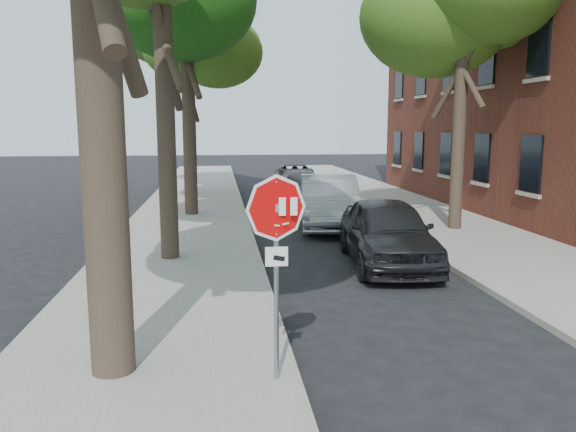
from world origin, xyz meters
name	(u,v)px	position (x,y,z in m)	size (l,w,h in m)	color
ground	(330,384)	(0.00, 0.00, 0.00)	(120.00, 120.00, 0.00)	black
sidewalk_left	(186,225)	(-2.50, 12.00, 0.06)	(4.00, 55.00, 0.12)	gray
sidewalk_right	(431,219)	(6.00, 12.00, 0.06)	(4.00, 55.00, 0.12)	gray
curb_left	(247,223)	(-0.45, 12.00, 0.07)	(0.12, 55.00, 0.13)	#9E9384
curb_right	(374,221)	(3.95, 12.00, 0.07)	(0.12, 55.00, 0.13)	#9E9384
stop_sign	(276,238)	(-0.70, -0.03, 1.95)	(0.76, 0.34, 2.61)	gray
tree_far	(188,43)	(-2.72, 21.11, 7.21)	(5.29, 4.91, 9.33)	black
car_a	(387,232)	(2.60, 6.09, 0.80)	(1.89, 4.71, 1.60)	black
car_b	(329,202)	(2.21, 11.33, 0.85)	(1.80, 5.16, 1.70)	#95989C
car_c	(301,187)	(2.18, 17.43, 0.68)	(1.92, 4.72, 1.37)	#414145
car_d	(295,177)	(2.60, 22.47, 0.66)	(2.20, 4.76, 1.32)	black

